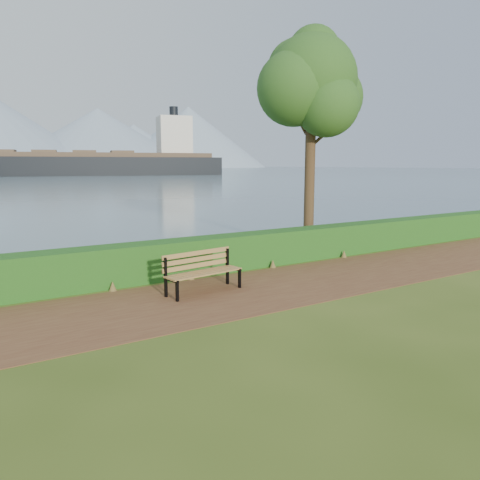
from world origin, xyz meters
TOP-DOWN VIEW (x-y plane):
  - ground at (0.00, 0.00)m, footprint 140.00×140.00m
  - path at (0.00, 0.30)m, footprint 40.00×3.40m
  - hedge at (0.00, 2.60)m, footprint 32.00×0.85m
  - bench at (-1.40, 0.85)m, footprint 2.01×0.84m
  - tree at (4.34, 3.66)m, footprint 3.97×3.32m
  - cargo_ship at (30.93, 119.16)m, footprint 69.38×26.00m

SIDE VIEW (x-z plane):
  - ground at x=0.00m, z-range 0.00..0.00m
  - path at x=0.00m, z-range 0.00..0.01m
  - hedge at x=0.00m, z-range 0.00..1.00m
  - bench at x=-1.40m, z-range 0.07..1.05m
  - cargo_ship at x=30.93m, z-range -7.32..13.54m
  - tree at x=4.34m, z-range 1.86..9.49m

